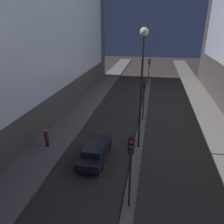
# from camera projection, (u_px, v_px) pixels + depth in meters

# --- Properties ---
(building_left) EXTENTS (6.01, 38.30, 18.89)m
(building_left) POSITION_uv_depth(u_px,v_px,m) (42.00, 28.00, 24.92)
(building_left) COLOR #4C4742
(building_left) RESTS_ON ground
(median_strip) EXTENTS (0.73, 35.80, 0.12)m
(median_strip) POSITION_uv_depth(u_px,v_px,m) (144.00, 113.00, 26.09)
(median_strip) COLOR #66605B
(median_strip) RESTS_ON ground
(traffic_light_near) EXTENTS (0.32, 0.42, 4.52)m
(traffic_light_near) POSITION_uv_depth(u_px,v_px,m) (131.00, 158.00, 11.45)
(traffic_light_near) COLOR black
(traffic_light_near) RESTS_ON median_strip
(traffic_light_mid) EXTENTS (0.32, 0.42, 4.52)m
(traffic_light_mid) POSITION_uv_depth(u_px,v_px,m) (144.00, 91.00, 22.67)
(traffic_light_mid) COLOR black
(traffic_light_mid) RESTS_ON median_strip
(traffic_light_far) EXTENTS (0.32, 0.42, 4.52)m
(traffic_light_far) POSITION_uv_depth(u_px,v_px,m) (149.00, 66.00, 35.73)
(traffic_light_far) COLOR black
(traffic_light_far) RESTS_ON median_strip
(street_lamp) EXTENTS (0.60, 0.60, 9.63)m
(street_lamp) POSITION_uv_depth(u_px,v_px,m) (142.00, 67.00, 16.20)
(street_lamp) COLOR black
(street_lamp) RESTS_ON median_strip
(car_left_lane) EXTENTS (1.75, 4.64, 1.45)m
(car_left_lane) POSITION_uv_depth(u_px,v_px,m) (95.00, 152.00, 16.93)
(car_left_lane) COLOR black
(car_left_lane) RESTS_ON ground
(pedestrian_on_left_sidewalk) EXTENTS (0.38, 0.38, 1.64)m
(pedestrian_on_left_sidewalk) POSITION_uv_depth(u_px,v_px,m) (47.00, 138.00, 18.47)
(pedestrian_on_left_sidewalk) COLOR black
(pedestrian_on_left_sidewalk) RESTS_ON sidewalk_left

